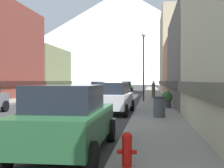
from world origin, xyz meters
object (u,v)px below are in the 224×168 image
object	(u,v)px
car_driving_0	(127,86)
fire_hydrant_near	(127,148)
car_driving_1	(98,88)
pedestrian_0	(153,90)
car_right_1	(113,98)
trash_bin_right	(159,107)
streetlamp_right	(144,56)
potted_plant_0	(167,99)
car_right_0	(68,119)

from	to	relation	value
car_driving_0	fire_hydrant_near	distance (m)	48.97
car_driving_1	pedestrian_0	world-z (taller)	pedestrian_0
car_right_1	car_driving_1	size ratio (longest dim) A/B	1.02
car_driving_1	fire_hydrant_near	size ratio (longest dim) A/B	6.25
car_driving_1	trash_bin_right	distance (m)	28.77
car_driving_0	fire_hydrant_near	world-z (taller)	car_driving_0
car_right_1	car_driving_1	distance (m)	25.63
car_right_1	car_driving_0	bearing A→B (deg)	93.32
pedestrian_0	streetlamp_right	bearing A→B (deg)	-98.96
fire_hydrant_near	pedestrian_0	world-z (taller)	pedestrian_0
car_right_1	potted_plant_0	xyz separation A→B (m)	(3.20, 2.62, -0.18)
car_right_1	fire_hydrant_near	world-z (taller)	car_right_1
pedestrian_0	streetlamp_right	size ratio (longest dim) A/B	0.29
potted_plant_0	fire_hydrant_near	bearing A→B (deg)	-96.53
car_driving_1	potted_plant_0	bearing A→B (deg)	-69.02
car_driving_1	streetlamp_right	distance (m)	18.16
car_right_0	potted_plant_0	bearing A→B (deg)	75.18
car_right_1	car_driving_1	world-z (taller)	same
car_right_1	pedestrian_0	size ratio (longest dim) A/B	2.60
car_driving_1	fire_hydrant_near	distance (m)	36.66
car_right_0	car_driving_1	bearing A→B (deg)	98.89
car_right_1	car_driving_0	distance (m)	37.96
car_driving_0	car_driving_1	size ratio (longest dim) A/B	1.00
car_driving_1	potted_plant_0	xyz separation A→B (m)	(8.60, -22.43, -0.18)
streetlamp_right	pedestrian_0	bearing A→B (deg)	81.04
fire_hydrant_near	pedestrian_0	size ratio (longest dim) A/B	0.41
fire_hydrant_near	car_right_1	bearing A→B (deg)	98.61
car_right_0	car_right_1	world-z (taller)	same
car_right_1	streetlamp_right	bearing A→B (deg)	79.72
car_driving_0	streetlamp_right	bearing A→B (deg)	-82.71
car_right_0	trash_bin_right	bearing A→B (deg)	69.64
car_right_0	streetlamp_right	distance (m)	18.36
streetlamp_right	car_driving_1	bearing A→B (deg)	112.85
car_right_0	pedestrian_0	size ratio (longest dim) A/B	2.57
potted_plant_0	car_right_1	bearing A→B (deg)	-140.66
pedestrian_0	car_right_1	bearing A→B (deg)	-99.75
car_right_1	trash_bin_right	xyz separation A→B (m)	(2.55, -2.60, -0.26)
car_driving_1	trash_bin_right	size ratio (longest dim) A/B	4.49
car_right_1	trash_bin_right	bearing A→B (deg)	-45.51
car_driving_0	streetlamp_right	xyz separation A→B (m)	(3.75, -29.33, 3.09)
car_driving_1	trash_bin_right	bearing A→B (deg)	-73.96
car_right_1	potted_plant_0	size ratio (longest dim) A/B	4.29
trash_bin_right	pedestrian_0	distance (m)	16.88
car_right_0	car_driving_0	xyz separation A→B (m)	(-2.20, 47.37, 0.00)
car_driving_0	pedestrian_0	xyz separation A→B (m)	(4.65, -23.62, 0.05)
car_driving_0	pedestrian_0	distance (m)	24.08
car_driving_0	pedestrian_0	size ratio (longest dim) A/B	2.56
car_driving_1	streetlamp_right	bearing A→B (deg)	-67.15
streetlamp_right	car_right_0	bearing A→B (deg)	-94.91
car_right_1	fire_hydrant_near	distance (m)	11.05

